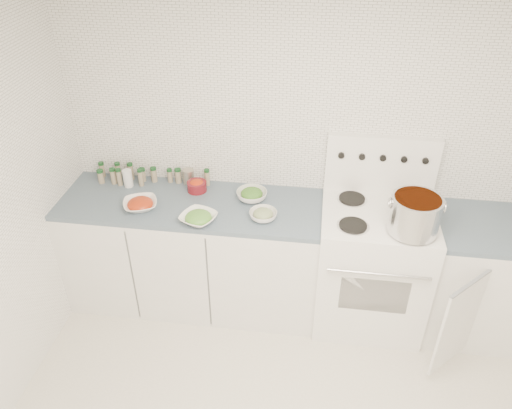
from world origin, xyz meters
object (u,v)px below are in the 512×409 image
stock_pot (415,213)px  bowl_snowpea (198,218)px  bowl_tomato (140,204)px  stove (371,263)px

stock_pot → bowl_snowpea: (-1.37, -0.03, -0.14)m
stock_pot → bowl_tomato: bearing=177.8°
stove → bowl_tomato: (-1.62, -0.11, 0.44)m
stock_pot → bowl_snowpea: size_ratio=1.14×
stock_pot → bowl_snowpea: stock_pot is taller
bowl_tomato → bowl_snowpea: same height
stove → bowl_tomato: bearing=-176.1°
stove → bowl_tomato: 1.69m
bowl_snowpea → stock_pot: bearing=1.4°
stock_pot → bowl_snowpea: bearing=-178.6°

